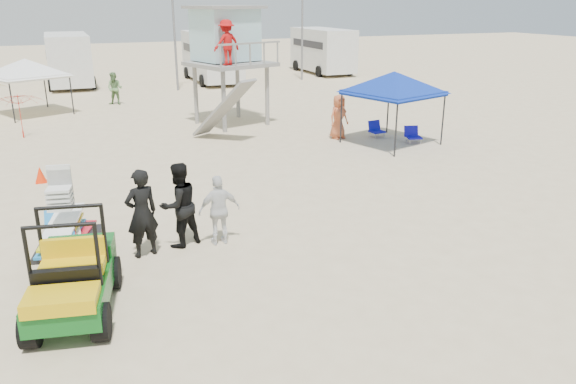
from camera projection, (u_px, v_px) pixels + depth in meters
name	position (u px, v px, depth m)	size (l,w,h in m)	color
ground	(326.00, 316.00, 9.90)	(140.00, 140.00, 0.00)	beige
utility_cart	(70.00, 271.00, 9.65)	(1.69, 2.65, 1.87)	#0D5517
surf_trailer	(67.00, 229.00, 11.73)	(1.49, 2.27, 1.85)	black
man_left	(142.00, 213.00, 11.94)	(0.71, 0.47, 1.96)	black
man_mid	(179.00, 205.00, 12.47)	(0.94, 0.73, 1.93)	black
man_right	(219.00, 210.00, 12.61)	(0.95, 0.39, 1.62)	silver
lifeguard_tower	(227.00, 39.00, 24.07)	(3.86, 3.86, 4.94)	gray
canopy_blue	(394.00, 75.00, 20.93)	(3.61, 3.61, 3.17)	black
canopy_white_c	(25.00, 62.00, 26.49)	(3.95, 3.95, 3.07)	black
umbrella_a	(20.00, 116.00, 22.34)	(1.96, 2.00, 1.80)	red
cone_near	(40.00, 175.00, 17.07)	(0.34, 0.34, 0.50)	#FC2E07
beach_chair_b	(376.00, 129.00, 22.82)	(0.59, 0.63, 0.64)	#0F12A4
beach_chair_c	(413.00, 134.00, 21.88)	(0.67, 0.72, 0.64)	#110FA6
rv_mid_left	(68.00, 57.00, 35.80)	(2.65, 6.50, 3.25)	silver
rv_mid_right	(211.00, 55.00, 37.72)	(2.64, 7.00, 3.25)	silver
rv_far_right	(322.00, 49.00, 42.26)	(2.64, 6.60, 3.25)	silver
light_pole_left	(174.00, 23.00, 33.31)	(0.14, 0.14, 8.00)	slate
light_pole_right	(302.00, 20.00, 37.85)	(0.14, 0.14, 8.00)	slate
distant_beachgoers	(207.00, 100.00, 26.12)	(8.42, 12.18, 1.75)	#648B53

